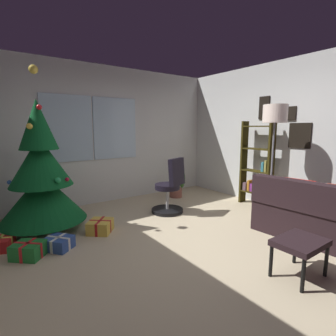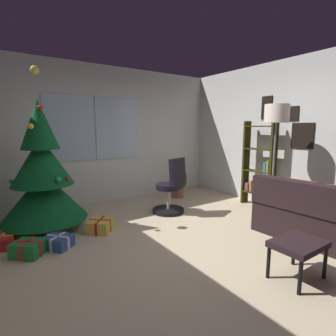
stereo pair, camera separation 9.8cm
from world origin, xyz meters
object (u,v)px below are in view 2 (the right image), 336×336
Objects in this scene: gift_box_green at (28,249)px; gift_box_gold at (100,226)px; footstool at (298,246)px; office_chair at (171,192)px; bookshelf at (259,169)px; gift_box_blue at (58,242)px; floor_lamp at (276,122)px; gift_box_red at (1,242)px; potted_plant at (179,186)px; holiday_tree at (43,177)px.

gift_box_green and gift_box_gold have the same top height.
footstool is 2.38m from office_chair.
gift_box_blue is at bearing 175.39° from bookshelf.
floor_lamp reaches higher than office_chair.
potted_plant reaches higher than gift_box_red.
holiday_tree is (-1.83, 2.80, 0.45)m from footstool.
footstool is at bearing -137.78° from floor_lamp.
floor_lamp is at bearing 42.22° from footstool.
footstool is 2.97m from gift_box_green.
gift_box_gold reaches higher than gift_box_blue.
bookshelf is (1.61, -0.61, 0.33)m from office_chair.
gift_box_green is 1.04× the size of gift_box_blue.
holiday_tree reaches higher than potted_plant.
floor_lamp reaches higher than footstool.
holiday_tree is at bearing 163.80° from bookshelf.
gift_box_blue is 0.65× the size of potted_plant.
footstool is 1.41× the size of gift_box_red.
office_chair reaches higher than footstool.
holiday_tree is 5.53× the size of gift_box_green.
bookshelf is (3.55, -0.29, 0.64)m from gift_box_blue.
gift_box_blue is at bearing -34.34° from gift_box_red.
gift_box_blue is (-0.62, -0.21, -0.01)m from gift_box_gold.
gift_box_blue is 2.00m from office_chair.
gift_box_blue is at bearing 131.64° from footstool.
holiday_tree is 2.79m from potted_plant.
potted_plant is (2.09, 0.88, 0.15)m from gift_box_gold.
potted_plant is at bearing 22.93° from gift_box_gold.
gift_box_red is 0.59× the size of potted_plant.
bookshelf is 1.13m from floor_lamp.
footstool is 0.22× the size of holiday_tree.
gift_box_blue is 3.62m from bookshelf.
gift_box_green is at bearing 176.07° from bookshelf.
gift_box_red is at bearing 178.23° from office_chair.
footstool is 0.83× the size of potted_plant.
holiday_tree is at bearing 167.73° from office_chair.
holiday_tree is at bearing -172.88° from potted_plant.
holiday_tree is 6.35× the size of gift_box_red.
footstool reaches higher than gift_box_gold.
holiday_tree is at bearing 90.83° from gift_box_blue.
floor_lamp is (3.13, -1.62, 0.80)m from holiday_tree.
footstool is 3.45m from gift_box_red.
floor_lamp is at bearing -15.54° from gift_box_blue.
potted_plant is (2.72, 0.34, -0.55)m from holiday_tree.
bookshelf is at bearing -9.51° from gift_box_gold.
potted_plant is (0.76, 0.77, -0.15)m from office_chair.
floor_lamp reaches higher than gift_box_blue.
gift_box_gold is at bearing 170.49° from bookshelf.
gift_box_red is at bearing 170.56° from bookshelf.
bookshelf is (4.14, -0.69, 0.64)m from gift_box_red.
gift_box_red is 0.23× the size of bookshelf.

